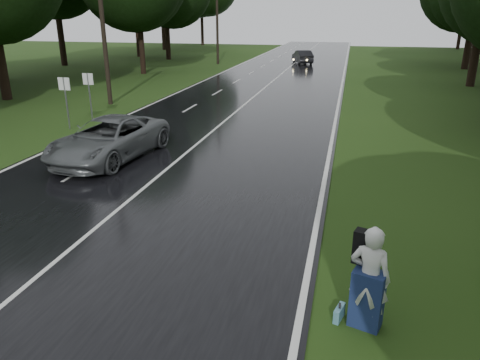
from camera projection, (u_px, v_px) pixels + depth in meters
name	position (u px, v px, depth m)	size (l,w,h in m)	color
road	(238.00, 111.00, 27.03)	(12.00, 140.00, 0.04)	black
lane_center	(238.00, 110.00, 27.02)	(0.12, 140.00, 0.01)	silver
grey_car	(109.00, 139.00, 17.84)	(2.66, 5.77, 1.60)	#565B5C
far_car	(302.00, 57.00, 51.96)	(1.57, 4.51, 1.48)	black
hitchhiker	(369.00, 281.00, 8.20)	(0.86, 0.82, 2.04)	silver
suitcase	(339.00, 313.00, 8.61)	(0.11, 0.39, 0.28)	teal
utility_pole_mid	(111.00, 104.00, 29.15)	(1.80, 0.28, 10.24)	black
utility_pole_far	(218.00, 64.00, 51.98)	(1.80, 0.28, 10.21)	black
road_sign_a	(70.00, 129.00, 22.88)	(0.62, 0.10, 2.56)	white
road_sign_b	(93.00, 120.00, 24.84)	(0.60, 0.10, 2.51)	white
tree_left_d	(8.00, 99.00, 30.70)	(9.03, 9.03, 14.11)	black
tree_left_e	(144.00, 74.00, 43.74)	(9.53, 9.53, 14.89)	black
tree_left_f	(169.00, 59.00, 57.11)	(9.29, 9.29, 14.51)	black
tree_right_e	(470.00, 86.00, 36.24)	(8.19, 8.19, 12.80)	black
tree_right_f	(464.00, 69.00, 47.30)	(8.96, 8.96, 14.00)	black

